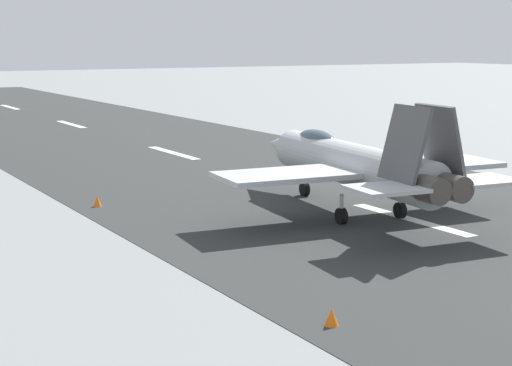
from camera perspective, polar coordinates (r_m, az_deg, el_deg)
The scene contains 6 objects.
ground_plane at distance 39.46m, azimuth 10.04°, elevation -2.33°, with size 400.00×400.00×0.00m, color gray.
runway_strip at distance 39.45m, azimuth 10.06°, elevation -2.32°, with size 240.00×26.00×0.02m.
fighter_jet at distance 39.43m, azimuth 6.69°, elevation 1.43°, with size 17.74×14.58×5.70m.
crew_person at distance 56.28m, azimuth 5.32°, elevation 2.29°, with size 0.44×0.64×1.63m.
marker_cone_near at distance 24.28m, azimuth 5.35°, elevation -9.40°, with size 0.44×0.44×0.55m, color orange.
marker_cone_mid at distance 41.82m, azimuth -11.12°, elevation -1.29°, with size 0.44×0.44×0.55m, color orange.
Camera 1 is at (-29.19, 25.22, 8.33)m, focal length 56.75 mm.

